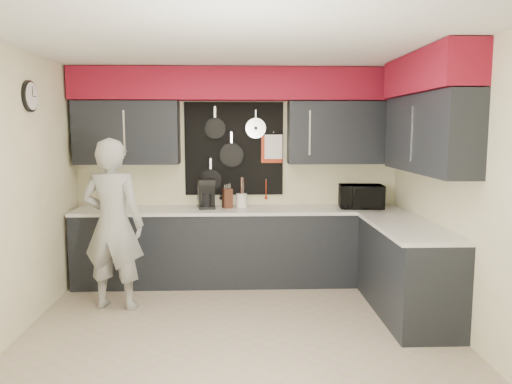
{
  "coord_description": "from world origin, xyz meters",
  "views": [
    {
      "loc": [
        -0.01,
        -4.49,
        1.87
      ],
      "look_at": [
        0.18,
        0.5,
        1.24
      ],
      "focal_mm": 35.0,
      "sensor_mm": 36.0,
      "label": 1
    }
  ],
  "objects_px": {
    "knife_block": "(227,198)",
    "person": "(113,224)",
    "coffee_maker": "(206,193)",
    "microwave": "(361,197)",
    "utensil_crock": "(242,201)"
  },
  "relations": [
    {
      "from": "knife_block",
      "to": "person",
      "type": "distance_m",
      "value": 1.46
    },
    {
      "from": "knife_block",
      "to": "coffee_maker",
      "type": "distance_m",
      "value": 0.26
    },
    {
      "from": "person",
      "to": "microwave",
      "type": "bearing_deg",
      "value": -153.91
    },
    {
      "from": "microwave",
      "to": "coffee_maker",
      "type": "relative_size",
      "value": 1.45
    },
    {
      "from": "coffee_maker",
      "to": "person",
      "type": "bearing_deg",
      "value": -147.08
    },
    {
      "from": "knife_block",
      "to": "coffee_maker",
      "type": "xyz_separation_m",
      "value": [
        -0.25,
        -0.01,
        0.07
      ]
    },
    {
      "from": "knife_block",
      "to": "microwave",
      "type": "bearing_deg",
      "value": -21.35
    },
    {
      "from": "coffee_maker",
      "to": "person",
      "type": "distance_m",
      "value": 1.27
    },
    {
      "from": "microwave",
      "to": "person",
      "type": "relative_size",
      "value": 0.29
    },
    {
      "from": "knife_block",
      "to": "utensil_crock",
      "type": "distance_m",
      "value": 0.18
    },
    {
      "from": "microwave",
      "to": "person",
      "type": "xyz_separation_m",
      "value": [
        -2.78,
        -0.78,
        -0.17
      ]
    },
    {
      "from": "utensil_crock",
      "to": "person",
      "type": "height_order",
      "value": "person"
    },
    {
      "from": "microwave",
      "to": "coffee_maker",
      "type": "height_order",
      "value": "coffee_maker"
    },
    {
      "from": "microwave",
      "to": "person",
      "type": "height_order",
      "value": "person"
    },
    {
      "from": "microwave",
      "to": "knife_block",
      "type": "bearing_deg",
      "value": -178.22
    }
  ]
}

